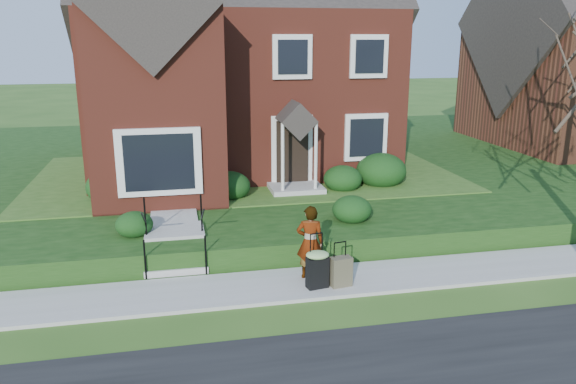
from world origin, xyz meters
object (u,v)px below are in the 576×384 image
object	(u,v)px
woman	(310,242)
suitcase_black	(317,267)
front_steps	(175,244)
suitcase_olive	(341,271)

from	to	relation	value
woman	suitcase_black	size ratio (longest dim) A/B	1.38
front_steps	suitcase_olive	xyz separation A→B (m)	(3.39, -2.19, -0.07)
suitcase_black	woman	bearing A→B (deg)	83.08
front_steps	suitcase_black	size ratio (longest dim) A/B	1.71
front_steps	woman	xyz separation A→B (m)	(2.86, -1.63, 0.42)
woman	suitcase_black	distance (m)	0.64
woman	suitcase_olive	distance (m)	0.92
suitcase_black	suitcase_olive	world-z (taller)	suitcase_black
suitcase_black	suitcase_olive	size ratio (longest dim) A/B	1.23
woman	front_steps	bearing A→B (deg)	-15.13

